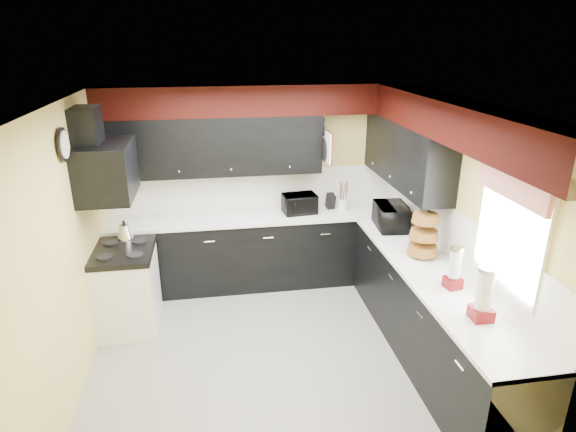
% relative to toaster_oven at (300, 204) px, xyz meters
% --- Properties ---
extents(ground, '(3.60, 3.60, 0.00)m').
position_rel_toaster_oven_xyz_m(ground, '(-0.54, -1.50, -1.06)').
color(ground, gray).
rests_on(ground, ground).
extents(wall_back, '(3.60, 0.06, 2.50)m').
position_rel_toaster_oven_xyz_m(wall_back, '(-0.54, 0.30, 0.19)').
color(wall_back, '#E0C666').
rests_on(wall_back, ground).
extents(wall_right, '(0.06, 3.60, 2.50)m').
position_rel_toaster_oven_xyz_m(wall_right, '(1.26, -1.50, 0.19)').
color(wall_right, '#E0C666').
rests_on(wall_right, ground).
extents(wall_left, '(0.06, 3.60, 2.50)m').
position_rel_toaster_oven_xyz_m(wall_left, '(-2.34, -1.50, 0.19)').
color(wall_left, '#E0C666').
rests_on(wall_left, ground).
extents(ceiling, '(3.60, 3.60, 0.06)m').
position_rel_toaster_oven_xyz_m(ceiling, '(-0.54, -1.50, 1.44)').
color(ceiling, white).
rests_on(ceiling, wall_back).
extents(cab_back, '(3.60, 0.60, 0.90)m').
position_rel_toaster_oven_xyz_m(cab_back, '(-0.54, 0.00, -0.61)').
color(cab_back, black).
rests_on(cab_back, ground).
extents(cab_right, '(0.60, 3.00, 0.90)m').
position_rel_toaster_oven_xyz_m(cab_right, '(0.96, -1.80, -0.61)').
color(cab_right, black).
rests_on(cab_right, ground).
extents(counter_back, '(3.62, 0.64, 0.04)m').
position_rel_toaster_oven_xyz_m(counter_back, '(-0.54, 0.00, -0.14)').
color(counter_back, white).
rests_on(counter_back, cab_back).
extents(counter_right, '(0.64, 3.02, 0.04)m').
position_rel_toaster_oven_xyz_m(counter_right, '(0.96, -1.80, -0.14)').
color(counter_right, white).
rests_on(counter_right, cab_right).
extents(splash_back, '(3.60, 0.02, 0.50)m').
position_rel_toaster_oven_xyz_m(splash_back, '(-0.54, 0.29, 0.13)').
color(splash_back, white).
rests_on(splash_back, counter_back).
extents(splash_right, '(0.02, 3.60, 0.50)m').
position_rel_toaster_oven_xyz_m(splash_right, '(1.25, -1.50, 0.13)').
color(splash_right, white).
rests_on(splash_right, counter_right).
extents(upper_back, '(2.60, 0.35, 0.70)m').
position_rel_toaster_oven_xyz_m(upper_back, '(-1.04, 0.13, 0.74)').
color(upper_back, black).
rests_on(upper_back, wall_back).
extents(upper_right, '(0.35, 1.80, 0.70)m').
position_rel_toaster_oven_xyz_m(upper_right, '(1.09, -0.60, 0.74)').
color(upper_right, black).
rests_on(upper_right, wall_right).
extents(soffit_back, '(3.60, 0.36, 0.35)m').
position_rel_toaster_oven_xyz_m(soffit_back, '(-0.54, 0.12, 1.27)').
color(soffit_back, black).
rests_on(soffit_back, wall_back).
extents(soffit_right, '(0.36, 3.24, 0.35)m').
position_rel_toaster_oven_xyz_m(soffit_right, '(1.08, -1.68, 1.27)').
color(soffit_right, black).
rests_on(soffit_right, wall_right).
extents(stove, '(0.60, 0.75, 0.86)m').
position_rel_toaster_oven_xyz_m(stove, '(-2.04, -0.75, -0.63)').
color(stove, white).
rests_on(stove, ground).
extents(cooktop, '(0.62, 0.77, 0.06)m').
position_rel_toaster_oven_xyz_m(cooktop, '(-2.04, -0.75, -0.17)').
color(cooktop, black).
rests_on(cooktop, stove).
extents(hood, '(0.50, 0.78, 0.55)m').
position_rel_toaster_oven_xyz_m(hood, '(-2.09, -0.75, 0.72)').
color(hood, black).
rests_on(hood, wall_left).
extents(hood_duct, '(0.24, 0.40, 0.40)m').
position_rel_toaster_oven_xyz_m(hood_duct, '(-2.22, -0.75, 1.14)').
color(hood_duct, black).
rests_on(hood_duct, wall_left).
extents(window, '(0.03, 0.86, 0.96)m').
position_rel_toaster_oven_xyz_m(window, '(1.25, -2.40, 0.49)').
color(window, white).
rests_on(window, wall_right).
extents(valance, '(0.04, 0.88, 0.20)m').
position_rel_toaster_oven_xyz_m(valance, '(1.19, -2.40, 0.89)').
color(valance, red).
rests_on(valance, wall_right).
extents(pan_top, '(0.03, 0.22, 0.40)m').
position_rel_toaster_oven_xyz_m(pan_top, '(0.28, 0.05, 0.94)').
color(pan_top, black).
rests_on(pan_top, upper_back).
extents(pan_mid, '(0.03, 0.28, 0.46)m').
position_rel_toaster_oven_xyz_m(pan_mid, '(0.28, -0.08, 0.69)').
color(pan_mid, black).
rests_on(pan_mid, upper_back).
extents(pan_low, '(0.03, 0.24, 0.42)m').
position_rel_toaster_oven_xyz_m(pan_low, '(0.28, 0.18, 0.66)').
color(pan_low, black).
rests_on(pan_low, upper_back).
extents(cut_board, '(0.03, 0.26, 0.35)m').
position_rel_toaster_oven_xyz_m(cut_board, '(0.29, -0.20, 0.74)').
color(cut_board, white).
rests_on(cut_board, upper_back).
extents(baskets, '(0.27, 0.27, 0.50)m').
position_rel_toaster_oven_xyz_m(baskets, '(0.98, -1.45, 0.12)').
color(baskets, brown).
rests_on(baskets, upper_right).
extents(clock, '(0.03, 0.30, 0.30)m').
position_rel_toaster_oven_xyz_m(clock, '(-2.31, -1.25, 1.09)').
color(clock, black).
rests_on(clock, wall_left).
extents(deco_plate, '(0.03, 0.24, 0.24)m').
position_rel_toaster_oven_xyz_m(deco_plate, '(1.23, -1.85, 1.19)').
color(deco_plate, white).
rests_on(deco_plate, wall_right).
extents(toaster_oven, '(0.44, 0.38, 0.24)m').
position_rel_toaster_oven_xyz_m(toaster_oven, '(0.00, 0.00, 0.00)').
color(toaster_oven, black).
rests_on(toaster_oven, counter_back).
extents(microwave, '(0.38, 0.53, 0.28)m').
position_rel_toaster_oven_xyz_m(microwave, '(0.95, -0.67, 0.02)').
color(microwave, black).
rests_on(microwave, counter_right).
extents(utensil_crock, '(0.15, 0.15, 0.15)m').
position_rel_toaster_oven_xyz_m(utensil_crock, '(0.56, 0.01, -0.04)').
color(utensil_crock, silver).
rests_on(utensil_crock, counter_back).
extents(knife_block, '(0.10, 0.13, 0.20)m').
position_rel_toaster_oven_xyz_m(knife_block, '(0.41, 0.08, -0.02)').
color(knife_block, black).
rests_on(knife_block, counter_back).
extents(kettle, '(0.24, 0.24, 0.16)m').
position_rel_toaster_oven_xyz_m(kettle, '(-2.05, -0.45, -0.06)').
color(kettle, silver).
rests_on(kettle, cooktop).
extents(dispenser_a, '(0.15, 0.15, 0.36)m').
position_rel_toaster_oven_xyz_m(dispenser_a, '(0.98, -2.10, 0.06)').
color(dispenser_a, '#660006').
rests_on(dispenser_a, counter_right).
extents(dispenser_b, '(0.16, 0.16, 0.43)m').
position_rel_toaster_oven_xyz_m(dispenser_b, '(0.96, -2.61, 0.10)').
color(dispenser_b, '#621100').
rests_on(dispenser_b, counter_right).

